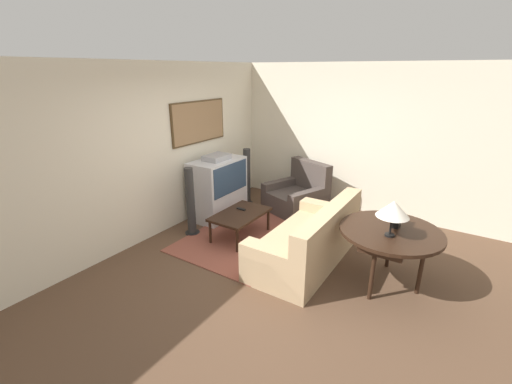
{
  "coord_description": "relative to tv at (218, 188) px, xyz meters",
  "views": [
    {
      "loc": [
        -3.61,
        -2.06,
        2.58
      ],
      "look_at": [
        0.63,
        0.71,
        0.75
      ],
      "focal_mm": 24.0,
      "sensor_mm": 36.0,
      "label": 1
    }
  ],
  "objects": [
    {
      "name": "armchair",
      "position": [
        1.04,
        -1.09,
        -0.27
      ],
      "size": [
        1.21,
        1.21,
        0.93
      ],
      "rotation": [
        0.0,
        0.0,
        -1.94
      ],
      "color": "#473D38",
      "rests_on": "ground_plane"
    },
    {
      "name": "tv",
      "position": [
        0.0,
        0.0,
        0.0
      ],
      "size": [
        1.02,
        0.6,
        1.16
      ],
      "color": "silver",
      "rests_on": "ground_plane"
    },
    {
      "name": "speaker_tower_left",
      "position": [
        -0.8,
        -0.08,
        -0.01
      ],
      "size": [
        0.24,
        0.24,
        1.13
      ],
      "color": "black",
      "rests_on": "ground_plane"
    },
    {
      "name": "ground_plane",
      "position": [
        -0.91,
        -1.71,
        -0.55
      ],
      "size": [
        12.0,
        12.0,
        0.0
      ],
      "primitive_type": "plane",
      "color": "brown"
    },
    {
      "name": "wall_back",
      "position": [
        -0.89,
        0.42,
        0.81
      ],
      "size": [
        12.0,
        0.1,
        2.7
      ],
      "color": "beige",
      "rests_on": "ground_plane"
    },
    {
      "name": "mantel_clock",
      "position": [
        -0.37,
        -3.12,
        0.29
      ],
      "size": [
        0.17,
        0.1,
        0.19
      ],
      "color": "black",
      "rests_on": "console_table"
    },
    {
      "name": "table_lamp",
      "position": [
        -0.68,
        -3.12,
        0.54
      ],
      "size": [
        0.37,
        0.37,
        0.44
      ],
      "color": "black",
      "rests_on": "console_table"
    },
    {
      "name": "area_rug",
      "position": [
        -0.33,
        -0.91,
        -0.54
      ],
      "size": [
        2.37,
        1.64,
        0.01
      ],
      "color": "brown",
      "rests_on": "ground_plane"
    },
    {
      "name": "couch",
      "position": [
        -0.54,
        -2.06,
        -0.25
      ],
      "size": [
        1.94,
        0.91,
        0.87
      ],
      "rotation": [
        0.0,
        0.0,
        3.15
      ],
      "color": "tan",
      "rests_on": "ground_plane"
    },
    {
      "name": "remote",
      "position": [
        -0.34,
        -0.75,
        -0.12
      ],
      "size": [
        0.05,
        0.16,
        0.02
      ],
      "color": "black",
      "rests_on": "coffee_table"
    },
    {
      "name": "wall_right",
      "position": [
        1.72,
        -1.71,
        0.8
      ],
      "size": [
        0.06,
        12.0,
        2.7
      ],
      "color": "beige",
      "rests_on": "ground_plane"
    },
    {
      "name": "coffee_table",
      "position": [
        -0.46,
        -0.82,
        -0.18
      ],
      "size": [
        0.97,
        0.61,
        0.42
      ],
      "color": "black",
      "rests_on": "ground_plane"
    },
    {
      "name": "speaker_tower_right",
      "position": [
        0.8,
        -0.08,
        -0.01
      ],
      "size": [
        0.24,
        0.24,
        1.13
      ],
      "color": "black",
      "rests_on": "ground_plane"
    },
    {
      "name": "console_table",
      "position": [
        -0.5,
        -3.1,
        0.14
      ],
      "size": [
        1.21,
        1.21,
        0.75
      ],
      "color": "black",
      "rests_on": "ground_plane"
    }
  ]
}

